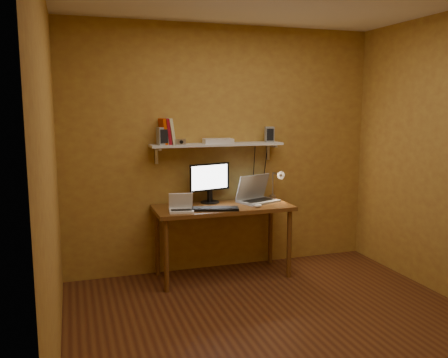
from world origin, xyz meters
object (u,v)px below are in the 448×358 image
object	(u,v)px
wall_shelf	(217,145)
speaker_left	(162,136)
desk	(223,214)
shelf_camera	(181,142)
keyboard	(215,209)
monitor	(210,181)
router	(218,141)
speaker_right	(269,134)
desk_lamp	(277,181)
netbook	(181,206)
mouse	(258,206)
laptop	(256,195)

from	to	relation	value
wall_shelf	speaker_left	bearing A→B (deg)	-178.17
desk	shelf_camera	xyz separation A→B (m)	(-0.40, 0.12, 0.74)
shelf_camera	desk	bearing A→B (deg)	-16.37
keyboard	shelf_camera	xyz separation A→B (m)	(-0.27, 0.28, 0.64)
wall_shelf	monitor	world-z (taller)	wall_shelf
router	speaker_right	bearing A→B (deg)	1.49
wall_shelf	keyboard	bearing A→B (deg)	-110.22
monitor	speaker_right	world-z (taller)	speaker_right
desk_lamp	speaker_left	world-z (taller)	speaker_left
desk	speaker_left	world-z (taller)	speaker_left
desk	netbook	world-z (taller)	netbook
mouse	router	distance (m)	0.79
desk_lamp	mouse	bearing A→B (deg)	-138.58
speaker_right	router	bearing A→B (deg)	-166.97
wall_shelf	shelf_camera	world-z (taller)	shelf_camera
wall_shelf	router	distance (m)	0.04
keyboard	speaker_right	distance (m)	1.06
mouse	router	size ratio (longest dim) A/B	0.29
netbook	router	xyz separation A→B (m)	(0.47, 0.30, 0.60)
wall_shelf	mouse	distance (m)	0.77
desk	keyboard	bearing A→B (deg)	-128.94
keyboard	monitor	bearing A→B (deg)	97.57
router	monitor	bearing A→B (deg)	176.16
laptop	desk_lamp	world-z (taller)	desk_lamp
netbook	monitor	bearing A→B (deg)	47.49
desk	router	distance (m)	0.76
mouse	shelf_camera	bearing A→B (deg)	138.66
shelf_camera	router	xyz separation A→B (m)	(0.41, 0.06, -0.00)
mouse	desk_lamp	world-z (taller)	desk_lamp
monitor	netbook	xyz separation A→B (m)	(-0.38, -0.31, -0.18)
laptop	speaker_right	size ratio (longest dim) A/B	2.88
desk	shelf_camera	bearing A→B (deg)	163.63
monitor	keyboard	world-z (taller)	monitor
desk	netbook	distance (m)	0.50
monitor	netbook	size ratio (longest dim) A/B	1.80
desk	desk_lamp	xyz separation A→B (m)	(0.66, 0.13, 0.29)
netbook	desk_lamp	world-z (taller)	desk_lamp
desk_lamp	shelf_camera	xyz separation A→B (m)	(-1.06, -0.01, 0.45)
laptop	speaker_left	bearing A→B (deg)	155.96
wall_shelf	netbook	world-z (taller)	wall_shelf
monitor	speaker_left	distance (m)	0.69
wall_shelf	mouse	world-z (taller)	wall_shelf
netbook	wall_shelf	bearing A→B (deg)	42.79
monitor	laptop	size ratio (longest dim) A/B	0.96
monitor	keyboard	size ratio (longest dim) A/B	0.99
laptop	desk	bearing A→B (deg)	174.68
keyboard	speaker_left	bearing A→B (deg)	158.21
wall_shelf	monitor	size ratio (longest dim) A/B	3.08
keyboard	router	xyz separation A→B (m)	(0.14, 0.34, 0.64)
desk_lamp	speaker_left	bearing A→B (deg)	177.70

